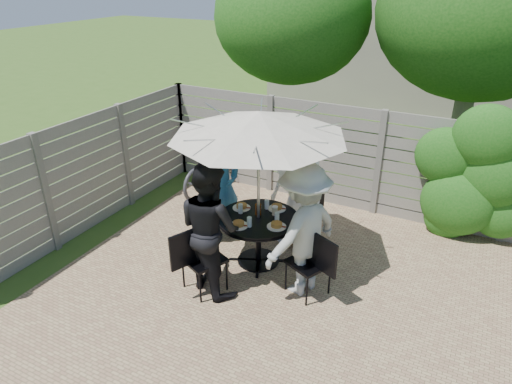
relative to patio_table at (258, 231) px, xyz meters
The scene contains 22 objects.
backyard_envelope 9.83m from the patio_table, 82.86° to the left, with size 60.00×60.00×5.00m.
patio_table is the anchor object (origin of this frame).
umbrella 1.57m from the patio_table, ahead, with size 3.00×3.00×2.26m.
chair_back 1.00m from the patio_table, 69.35° to the left, with size 0.56×0.68×0.89m.
person_back 0.94m from the patio_table, 69.41° to the left, with size 0.95×0.62×1.93m, color white.
chair_left 1.00m from the patio_table, 159.30° to the left, with size 0.64×0.55×0.85m.
person_left 0.93m from the patio_table, 159.41° to the left, with size 0.68×0.44×1.86m, color #2568A1.
chair_front 0.99m from the patio_table, 110.64° to the right, with size 0.62×0.75×0.99m.
person_front 0.91m from the patio_table, 110.59° to the right, with size 0.88×0.68×1.80m, color black.
chair_right 0.99m from the patio_table, 20.67° to the right, with size 0.73×0.62×0.96m.
person_right 0.91m from the patio_table, 20.59° to the right, with size 1.16×0.67×1.80m, color #A9ABA6.
plate_back 0.44m from the patio_table, 69.41° to the left, with size 0.26×0.26×0.06m.
plate_left 0.44m from the patio_table, 159.41° to the left, with size 0.26×0.26×0.06m.
plate_front 0.44m from the patio_table, 110.59° to the right, with size 0.26×0.26×0.06m.
plate_right 0.44m from the patio_table, 20.59° to the right, with size 0.26×0.26×0.06m.
glass_back 0.41m from the patio_table, 91.41° to the left, with size 0.07×0.07×0.14m, color silver.
glass_left 0.41m from the patio_table, behind, with size 0.07×0.07×0.14m, color silver.
glass_front 0.41m from the patio_table, 88.59° to the right, with size 0.07×0.07×0.14m, color silver.
glass_right 0.41m from the patio_table, ahead, with size 0.07×0.07×0.14m, color silver.
syrup_jug 0.31m from the patio_table, 119.60° to the left, with size 0.09×0.09×0.16m, color #59280C.
coffee_cup 0.37m from the patio_table, 44.97° to the left, with size 0.08×0.08×0.12m, color #C6B293.
bicycle 2.62m from the patio_table, 135.42° to the left, with size 0.66×1.88×0.99m, color #333338.
Camera 1 is at (1.40, -4.17, 3.85)m, focal length 32.00 mm.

